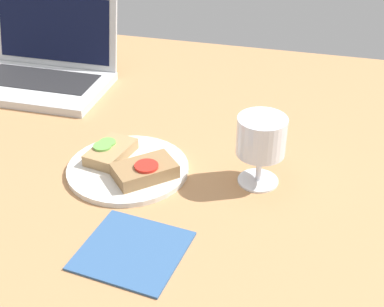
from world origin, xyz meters
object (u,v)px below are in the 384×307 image
at_px(sandwich_with_tomato, 145,170).
at_px(napkin, 132,250).
at_px(plate, 128,169).
at_px(sandwich_with_cucumber, 110,152).
at_px(laptop, 41,69).
at_px(wine_glass, 261,138).

bearing_deg(sandwich_with_tomato, napkin, -77.08).
relative_size(plate, sandwich_with_tomato, 1.80).
height_order(plate, napkin, plate).
bearing_deg(sandwich_with_cucumber, sandwich_with_tomato, -28.41).
height_order(plate, sandwich_with_tomato, sandwich_with_tomato).
xyz_separation_m(laptop, napkin, (0.43, -0.52, -0.04)).
height_order(sandwich_with_tomato, laptop, laptop).
bearing_deg(laptop, plate, -42.31).
xyz_separation_m(plate, wine_glass, (0.24, 0.03, 0.09)).
height_order(plate, laptop, laptop).
distance_m(wine_glass, napkin, 0.30).
relative_size(plate, laptop, 0.67).
bearing_deg(wine_glass, plate, -173.30).
relative_size(plate, wine_glass, 1.74).
relative_size(sandwich_with_cucumber, laptop, 0.33).
distance_m(wine_glass, laptop, 0.65).
height_order(sandwich_with_cucumber, napkin, sandwich_with_cucumber).
distance_m(plate, laptop, 0.47).
height_order(laptop, napkin, laptop).
relative_size(wine_glass, laptop, 0.38).
relative_size(wine_glass, napkin, 0.86).
xyz_separation_m(sandwich_with_cucumber, napkin, (0.13, -0.23, -0.02)).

